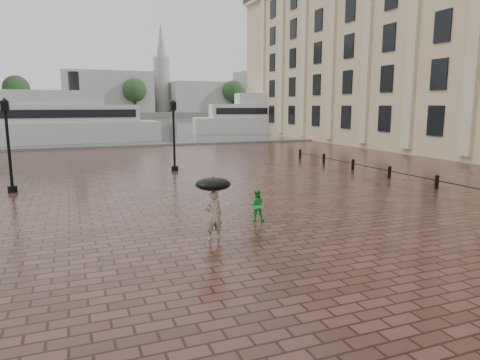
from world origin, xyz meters
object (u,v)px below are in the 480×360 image
(street_lamps, at_px, (38,137))
(ferry_near, at_px, (49,122))
(child_pedestrian, at_px, (257,205))
(ferry_far, at_px, (276,117))
(adult_pedestrian, at_px, (213,215))

(street_lamps, relative_size, ferry_near, 0.62)
(child_pedestrian, bearing_deg, ferry_far, -95.50)
(child_pedestrian, height_order, ferry_far, ferry_far)
(child_pedestrian, xyz_separation_m, ferry_far, (23.49, 46.06, 1.90))
(child_pedestrian, bearing_deg, ferry_near, -56.47)
(adult_pedestrian, relative_size, child_pedestrian, 1.34)
(ferry_near, relative_size, ferry_far, 0.96)
(street_lamps, xyz_separation_m, child_pedestrian, (7.98, -14.60, -1.74))
(child_pedestrian, relative_size, ferry_near, 0.05)
(street_lamps, height_order, ferry_far, ferry_far)
(child_pedestrian, xyz_separation_m, ferry_near, (-8.36, 39.30, 1.82))
(child_pedestrian, height_order, ferry_near, ferry_near)
(street_lamps, bearing_deg, child_pedestrian, -61.35)
(ferry_near, bearing_deg, adult_pedestrian, -85.90)
(ferry_near, distance_m, ferry_far, 32.56)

